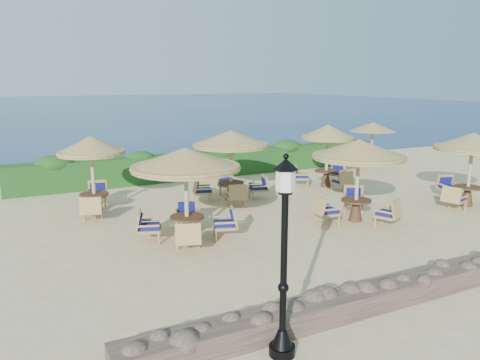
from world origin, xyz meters
TOP-DOWN VIEW (x-y plane):
  - ground at (0.00, 0.00)m, footprint 120.00×120.00m
  - sea at (0.00, 70.00)m, footprint 160.00×160.00m
  - hedge at (0.00, 7.20)m, footprint 18.00×0.90m
  - stone_wall at (0.00, -6.20)m, footprint 15.00×0.65m
  - lamp_post at (-4.80, -6.80)m, footprint 0.44×0.44m
  - extra_parasol at (7.80, 5.20)m, footprint 2.30×2.30m
  - cafe_set_0 at (-4.23, -0.72)m, footprint 3.07×3.07m
  - cafe_set_1 at (1.29, -1.39)m, footprint 2.95×2.95m
  - cafe_set_2 at (6.14, -1.72)m, footprint 2.77×2.77m
  - cafe_set_3 at (-6.12, 3.23)m, footprint 2.24×2.89m
  - cafe_set_4 at (-1.18, 2.81)m, footprint 2.89×2.89m
  - cafe_set_5 at (3.44, 3.09)m, footprint 2.77×2.51m

SIDE VIEW (x-z plane):
  - ground at x=0.00m, z-range 0.00..0.00m
  - sea at x=0.00m, z-range 0.00..0.00m
  - stone_wall at x=0.00m, z-range 0.00..0.44m
  - hedge at x=0.00m, z-range 0.00..1.20m
  - lamp_post at x=-4.80m, z-range -0.10..3.21m
  - cafe_set_5 at x=3.44m, z-range 0.41..3.07m
  - cafe_set_4 at x=-1.18m, z-range 0.51..3.16m
  - cafe_set_3 at x=-6.12m, z-range 0.55..3.20m
  - cafe_set_2 at x=6.14m, z-range 0.55..3.20m
  - cafe_set_0 at x=-4.23m, z-range 0.56..3.22m
  - cafe_set_1 at x=1.29m, z-range 0.62..3.27m
  - extra_parasol at x=7.80m, z-range 0.97..3.37m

